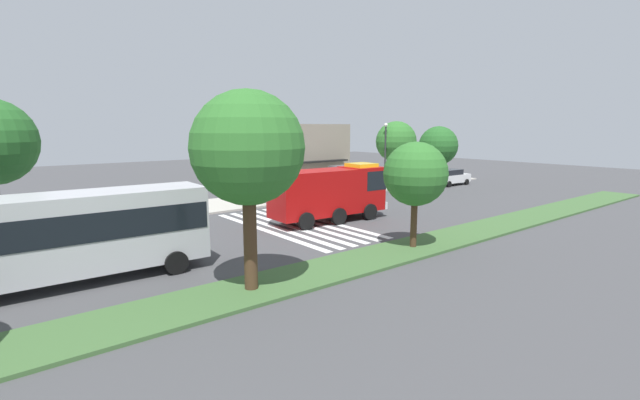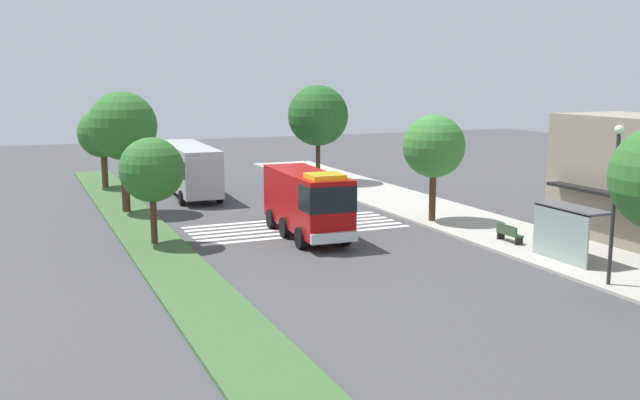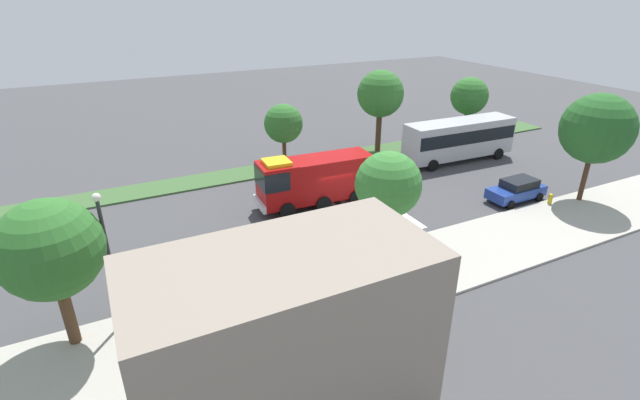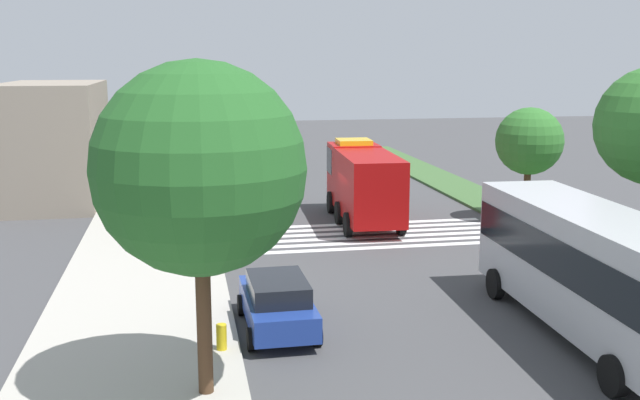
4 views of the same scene
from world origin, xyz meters
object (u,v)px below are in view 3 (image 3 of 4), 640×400
object	(u,v)px
median_tree_far_west	(469,96)
fire_truck	(311,179)
transit_bus	(459,137)
sidewalk_tree_far_west	(597,129)
sidewalk_tree_center	(50,250)
parked_car_west	(517,190)
fire_hydrant	(550,199)
bench_near_shelter	(288,282)
sidewalk_tree_west	(388,185)
bus_stop_shelter	(207,281)
median_tree_center	(283,124)
median_tree_west	(380,94)
street_lamp	(108,251)

from	to	relation	value
median_tree_far_west	fire_truck	bearing A→B (deg)	20.18
transit_bus	sidewalk_tree_far_west	world-z (taller)	sidewalk_tree_far_west
sidewalk_tree_center	parked_car_west	bearing A→B (deg)	-175.65
sidewalk_tree_center	fire_hydrant	bearing A→B (deg)	-179.06
sidewalk_tree_far_west	sidewalk_tree_center	bearing A→B (deg)	0.00
parked_car_west	fire_hydrant	bearing A→B (deg)	131.03
fire_truck	bench_near_shelter	world-z (taller)	fire_truck
bench_near_shelter	sidewalk_tree_far_west	distance (m)	23.74
sidewalk_tree_west	sidewalk_tree_center	xyz separation A→B (m)	(15.98, -0.00, 0.25)
sidewalk_tree_center	bus_stop_shelter	bearing A→B (deg)	173.20
bench_near_shelter	parked_car_west	bearing A→B (deg)	-171.55
fire_truck	sidewalk_tree_west	bearing A→B (deg)	97.99
sidewalk_tree_center	bench_near_shelter	bearing A→B (deg)	176.16
sidewalk_tree_far_west	bus_stop_shelter	bearing A→B (deg)	1.44
median_tree_center	bus_stop_shelter	bearing A→B (deg)	57.12
sidewalk_tree_far_west	median_tree_west	bearing A→B (deg)	-66.54
transit_bus	sidewalk_tree_far_west	bearing A→B (deg)	-78.01
median_tree_far_west	fire_hydrant	xyz separation A→B (m)	(6.30, 15.51, -3.75)
street_lamp	sidewalk_tree_far_west	size ratio (longest dim) A/B	0.84
fire_truck	street_lamp	size ratio (longest dim) A/B	1.30
median_tree_far_west	sidewalk_tree_west	bearing A→B (deg)	37.60
median_tree_far_west	median_tree_center	bearing A→B (deg)	-0.00
median_tree_west	transit_bus	bearing A→B (deg)	134.11
bus_stop_shelter	sidewalk_tree_far_west	bearing A→B (deg)	-178.56
bench_near_shelter	median_tree_center	xyz separation A→B (m)	(-6.79, -16.66, 3.29)
sidewalk_tree_far_west	sidewalk_tree_center	size ratio (longest dim) A/B	1.15
fire_truck	sidewalk_tree_center	xyz separation A→B (m)	(15.29, 8.12, 2.69)
sidewalk_tree_far_west	sidewalk_tree_west	xyz separation A→B (m)	(16.99, 0.00, -0.94)
bus_stop_shelter	bench_near_shelter	size ratio (longest dim) A/B	2.19
bench_near_shelter	street_lamp	size ratio (longest dim) A/B	0.25
parked_car_west	sidewalk_tree_far_west	bearing A→B (deg)	150.60
fire_truck	transit_bus	xyz separation A→B (m)	(-15.80, -2.68, 0.13)
sidewalk_tree_center	median_tree_west	world-z (taller)	median_tree_west
transit_bus	median_tree_far_west	size ratio (longest dim) A/B	1.74
street_lamp	sidewalk_tree_far_west	bearing A→B (deg)	179.26
transit_bus	sidewalk_tree_west	distance (m)	18.71
sidewalk_tree_west	transit_bus	bearing A→B (deg)	-144.44
sidewalk_tree_center	median_tree_center	world-z (taller)	sidewalk_tree_center
transit_bus	median_tree_west	bearing A→B (deg)	136.15
transit_bus	bench_near_shelter	xyz separation A→B (m)	(21.34, 11.45, -1.56)
fire_truck	bench_near_shelter	xyz separation A→B (m)	(5.55, 8.77, -1.44)
bench_near_shelter	street_lamp	xyz separation A→B (m)	(7.74, -1.05, 3.34)
sidewalk_tree_west	sidewalk_tree_center	bearing A→B (deg)	-0.00
sidewalk_tree_west	median_tree_west	world-z (taller)	median_tree_west
street_lamp	sidewalk_tree_center	distance (m)	2.18
fire_hydrant	fire_truck	bearing A→B (deg)	-26.64
transit_bus	median_tree_center	bearing A→B (deg)	162.32
median_tree_far_west	bus_stop_shelter	bearing A→B (deg)	28.28
fire_truck	sidewalk_tree_center	bearing A→B (deg)	31.06
street_lamp	median_tree_center	distance (m)	21.33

